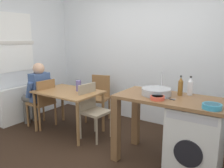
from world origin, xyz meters
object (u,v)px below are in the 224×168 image
at_px(dining_table, 69,96).
at_px(seated_person, 37,91).
at_px(bottle_tall_green, 180,86).
at_px(bottle_squat_brown, 190,87).
at_px(mixing_bowl, 157,98).
at_px(colander, 212,106).
at_px(chair_opposite, 92,108).
at_px(washing_machine, 195,140).
at_px(chair_spare_by_wall, 99,95).
at_px(vase, 79,86).
at_px(chair_person_seat, 43,101).

height_order(dining_table, seated_person, seated_person).
height_order(bottle_tall_green, bottle_squat_brown, bottle_tall_green).
distance_m(mixing_bowl, colander, 0.62).
distance_m(dining_table, bottle_tall_green, 1.94).
bearing_deg(bottle_tall_green, chair_opposite, -178.40).
bearing_deg(washing_machine, mixing_bowl, -155.17).
xyz_separation_m(seated_person, bottle_squat_brown, (2.71, 0.27, 0.36)).
bearing_deg(mixing_bowl, chair_spare_by_wall, 147.92).
xyz_separation_m(dining_table, mixing_bowl, (1.74, -0.27, 0.30)).
relative_size(chair_opposite, mixing_bowl, 5.26).
xyz_separation_m(washing_machine, mixing_bowl, (-0.43, -0.20, 0.52)).
height_order(chair_spare_by_wall, vase, vase).
relative_size(seated_person, vase, 6.46).
bearing_deg(bottle_squat_brown, washing_machine, -55.83).
xyz_separation_m(dining_table, bottle_tall_green, (1.90, 0.10, 0.39)).
bearing_deg(seated_person, bottle_tall_green, -83.21).
bearing_deg(seated_person, washing_machine, -86.85).
height_order(bottle_squat_brown, mixing_bowl, bottle_squat_brown).
bearing_deg(bottle_squat_brown, bottle_tall_green, -143.70).
xyz_separation_m(chair_person_seat, colander, (2.90, -0.18, 0.44)).
bearing_deg(colander, washing_machine, 130.74).
xyz_separation_m(dining_table, bottle_squat_brown, (2.00, 0.17, 0.39)).
height_order(chair_spare_by_wall, washing_machine, chair_spare_by_wall).
xyz_separation_m(chair_opposite, chair_spare_by_wall, (-0.39, 0.72, 0.00)).
bearing_deg(vase, bottle_tall_green, -0.15).
xyz_separation_m(washing_machine, bottle_squat_brown, (-0.16, 0.24, 0.60)).
bearing_deg(bottle_squat_brown, chair_spare_by_wall, 162.62).
height_order(chair_spare_by_wall, mixing_bowl, mixing_bowl).
bearing_deg(vase, washing_machine, -4.75).
bearing_deg(colander, chair_opposite, 169.71).
bearing_deg(colander, mixing_bowl, 178.14).
distance_m(bottle_tall_green, bottle_squat_brown, 0.13).
xyz_separation_m(dining_table, vase, (0.15, 0.10, 0.19)).
bearing_deg(seated_person, colander, -90.95).
distance_m(chair_opposite, bottle_squat_brown, 1.62).
bearing_deg(chair_opposite, chair_person_seat, -76.97).
xyz_separation_m(chair_person_seat, chair_opposite, (1.02, 0.16, 0.00)).
relative_size(bottle_tall_green, colander, 1.29).
distance_m(chair_spare_by_wall, colander, 2.54).
relative_size(dining_table, bottle_tall_green, 4.27).
xyz_separation_m(bottle_squat_brown, vase, (-1.85, -0.07, -0.20)).
xyz_separation_m(chair_spare_by_wall, bottle_tall_green, (1.82, -0.68, 0.53)).
bearing_deg(bottle_tall_green, dining_table, -177.13).
bearing_deg(vase, dining_table, -146.31).
distance_m(chair_opposite, seated_person, 1.20).
xyz_separation_m(seated_person, washing_machine, (2.87, 0.03, -0.24)).
relative_size(chair_spare_by_wall, vase, 4.85).
xyz_separation_m(dining_table, washing_machine, (2.16, -0.07, -0.21)).
relative_size(seated_person, colander, 6.00).
relative_size(washing_machine, mixing_bowl, 5.02).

